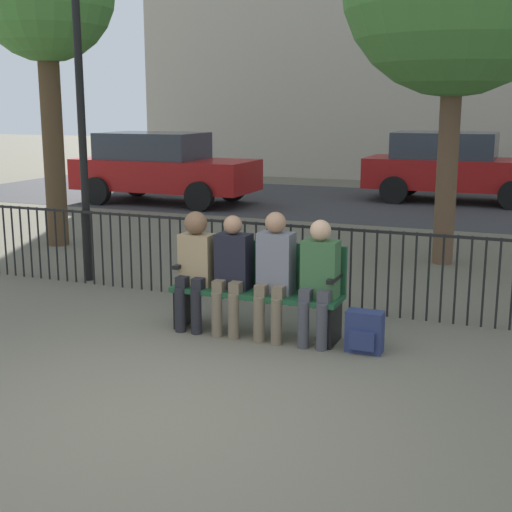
# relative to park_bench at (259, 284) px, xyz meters

# --- Properties ---
(ground_plane) EXTENTS (80.00, 80.00, 0.00)m
(ground_plane) POSITION_rel_park_bench_xyz_m (0.00, -2.21, -0.49)
(ground_plane) COLOR #605B4C
(park_bench) EXTENTS (1.73, 0.45, 0.92)m
(park_bench) POSITION_rel_park_bench_xyz_m (0.00, 0.00, 0.00)
(park_bench) COLOR #194728
(park_bench) RESTS_ON ground
(seated_person_0) EXTENTS (0.34, 0.39, 1.21)m
(seated_person_0) POSITION_rel_park_bench_xyz_m (-0.65, -0.13, 0.20)
(seated_person_0) COLOR black
(seated_person_0) RESTS_ON ground
(seated_person_1) EXTENTS (0.34, 0.39, 1.19)m
(seated_person_1) POSITION_rel_park_bench_xyz_m (-0.24, -0.13, 0.17)
(seated_person_1) COLOR brown
(seated_person_1) RESTS_ON ground
(seated_person_2) EXTENTS (0.34, 0.39, 1.25)m
(seated_person_2) POSITION_rel_park_bench_xyz_m (0.21, -0.13, 0.20)
(seated_person_2) COLOR brown
(seated_person_2) RESTS_ON ground
(seated_person_3) EXTENTS (0.34, 0.39, 1.20)m
(seated_person_3) POSITION_rel_park_bench_xyz_m (0.66, -0.13, 0.18)
(seated_person_3) COLOR #3D3D42
(seated_person_3) RESTS_ON ground
(backpack) EXTENTS (0.34, 0.21, 0.39)m
(backpack) POSITION_rel_park_bench_xyz_m (1.14, -0.20, -0.30)
(backpack) COLOR navy
(backpack) RESTS_ON ground
(fence_railing) EXTENTS (9.01, 0.03, 0.95)m
(fence_railing) POSITION_rel_park_bench_xyz_m (-0.02, 1.01, 0.07)
(fence_railing) COLOR black
(fence_railing) RESTS_ON ground
(lamp_post) EXTENTS (0.28, 0.28, 3.98)m
(lamp_post) POSITION_rel_park_bench_xyz_m (-2.87, 1.17, 2.11)
(lamp_post) COLOR black
(lamp_post) RESTS_ON ground
(street_surface) EXTENTS (24.00, 6.00, 0.01)m
(street_surface) POSITION_rel_park_bench_xyz_m (0.00, 9.79, -0.49)
(street_surface) COLOR #333335
(street_surface) RESTS_ON ground
(parked_car_0) EXTENTS (4.20, 1.94, 1.62)m
(parked_car_0) POSITION_rel_park_bench_xyz_m (0.57, 10.84, 0.35)
(parked_car_0) COLOR maroon
(parked_car_0) RESTS_ON ground
(parked_car_1) EXTENTS (4.20, 1.94, 1.62)m
(parked_car_1) POSITION_rel_park_bench_xyz_m (-5.68, 8.10, 0.35)
(parked_car_1) COLOR maroon
(parked_car_1) RESTS_ON ground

